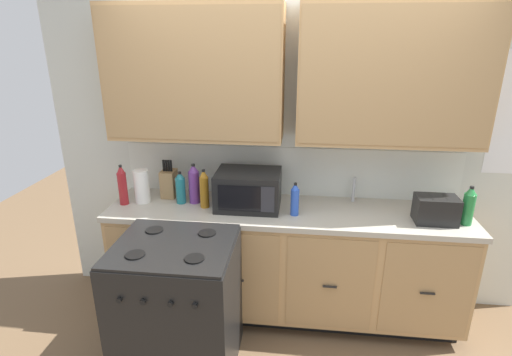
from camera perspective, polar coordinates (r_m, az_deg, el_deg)
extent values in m
plane|color=brown|center=(3.28, 3.64, -21.70)|extent=(8.00, 8.00, 0.00)
cube|color=silver|center=(3.22, 4.76, 3.09)|extent=(3.87, 0.05, 2.51)
cube|color=silver|center=(3.23, 4.68, 0.94)|extent=(2.67, 0.01, 0.40)
cube|color=tan|center=(3.01, -8.74, 14.52)|extent=(1.28, 0.34, 0.95)
cube|color=#A58052|center=(2.84, -9.68, 14.17)|extent=(1.26, 0.01, 0.89)
cube|color=tan|center=(2.97, 18.85, 13.65)|extent=(1.28, 0.34, 0.95)
cube|color=#A58052|center=(2.79, 19.55, 13.26)|extent=(1.26, 0.01, 0.89)
cube|color=black|center=(3.51, 3.98, -17.53)|extent=(2.61, 0.48, 0.10)
cube|color=tan|center=(3.23, 4.15, -11.53)|extent=(2.67, 0.60, 0.79)
cube|color=#A88354|center=(3.17, -15.00, -12.91)|extent=(0.61, 0.01, 0.73)
cube|color=black|center=(3.16, -15.08, -13.12)|extent=(0.10, 0.01, 0.01)
cube|color=#A88354|center=(3.01, -2.71, -14.15)|extent=(0.61, 0.01, 0.73)
cube|color=black|center=(3.00, -2.75, -14.38)|extent=(0.10, 0.01, 0.01)
cube|color=#A88354|center=(2.98, 10.47, -14.77)|extent=(0.61, 0.01, 0.73)
cube|color=black|center=(2.98, 10.48, -15.01)|extent=(0.10, 0.01, 0.01)
cube|color=#A88354|center=(3.11, 23.23, -14.67)|extent=(0.61, 0.01, 0.73)
cube|color=black|center=(3.10, 23.28, -14.90)|extent=(0.10, 0.01, 0.01)
cube|color=#ADA899|center=(3.04, 4.34, -4.78)|extent=(2.70, 0.63, 0.04)
cube|color=#A8AAAF|center=(3.09, 13.95, -4.80)|extent=(0.56, 0.38, 0.02)
cube|color=black|center=(2.84, -11.04, -17.73)|extent=(0.76, 0.66, 0.92)
cube|color=black|center=(2.59, -11.72, -9.41)|extent=(0.74, 0.65, 0.02)
cylinder|color=black|center=(2.51, -16.85, -10.46)|extent=(0.12, 0.12, 0.01)
cylinder|color=black|center=(2.40, -8.77, -11.31)|extent=(0.12, 0.12, 0.01)
cylinder|color=black|center=(2.77, -14.29, -7.24)|extent=(0.12, 0.12, 0.01)
cylinder|color=black|center=(2.67, -6.97, -7.83)|extent=(0.12, 0.12, 0.01)
cylinder|color=black|center=(2.49, -18.96, -16.18)|extent=(0.03, 0.02, 0.03)
cylinder|color=black|center=(2.44, -15.85, -16.68)|extent=(0.03, 0.02, 0.03)
cylinder|color=black|center=(2.39, -12.13, -17.20)|extent=(0.03, 0.02, 0.03)
cylinder|color=black|center=(2.35, -8.74, -17.62)|extent=(0.03, 0.02, 0.03)
cube|color=black|center=(3.01, -1.11, -1.63)|extent=(0.48, 0.36, 0.28)
cube|color=black|center=(2.85, -2.41, -2.94)|extent=(0.31, 0.01, 0.19)
cube|color=#28282D|center=(2.83, 1.67, -3.12)|extent=(0.10, 0.01, 0.19)
cube|color=black|center=(3.05, 24.28, -4.14)|extent=(0.28, 0.18, 0.19)
cube|color=black|center=(3.00, 23.62, -2.53)|extent=(0.02, 0.13, 0.01)
cube|color=black|center=(3.03, 25.42, -2.58)|extent=(0.02, 0.13, 0.01)
cube|color=#9C794E|center=(3.29, -12.29, -0.78)|extent=(0.11, 0.14, 0.22)
cylinder|color=black|center=(3.24, -13.05, 1.75)|extent=(0.02, 0.02, 0.09)
cylinder|color=black|center=(3.23, -12.72, 1.74)|extent=(0.02, 0.02, 0.09)
cylinder|color=black|center=(3.23, -12.38, 1.73)|extent=(0.02, 0.02, 0.09)
cylinder|color=black|center=(3.22, -12.04, 1.72)|extent=(0.02, 0.02, 0.09)
cylinder|color=#B2B5BA|center=(3.21, 13.76, -1.61)|extent=(0.02, 0.02, 0.20)
cylinder|color=white|center=(3.23, -15.98, -1.14)|extent=(0.12, 0.12, 0.26)
cylinder|color=#663384|center=(3.13, -8.81, -1.31)|extent=(0.08, 0.08, 0.25)
cone|color=#663384|center=(3.08, -8.96, 1.43)|extent=(0.08, 0.08, 0.06)
cylinder|color=black|center=(3.07, -8.98, 1.85)|extent=(0.03, 0.03, 0.02)
cylinder|color=blue|center=(2.90, 5.56, -3.46)|extent=(0.06, 0.06, 0.20)
cone|color=blue|center=(2.86, 5.64, -1.18)|extent=(0.06, 0.06, 0.05)
cylinder|color=black|center=(2.85, 5.65, -0.86)|extent=(0.02, 0.02, 0.02)
cylinder|color=maroon|center=(3.23, -18.47, -1.45)|extent=(0.07, 0.07, 0.25)
cone|color=maroon|center=(3.18, -18.78, 1.22)|extent=(0.06, 0.06, 0.06)
cylinder|color=black|center=(3.17, -18.82, 1.62)|extent=(0.02, 0.02, 0.02)
cylinder|color=#237A38|center=(3.11, 27.99, -3.95)|extent=(0.08, 0.08, 0.22)
cone|color=#237A38|center=(3.06, 28.40, -1.55)|extent=(0.07, 0.07, 0.06)
cylinder|color=black|center=(3.05, 28.46, -1.20)|extent=(0.03, 0.03, 0.02)
cylinder|color=#1E707A|center=(3.15, -10.69, -1.77)|extent=(0.08, 0.08, 0.20)
cone|color=#1E707A|center=(3.10, -10.84, 0.41)|extent=(0.07, 0.07, 0.05)
cylinder|color=black|center=(3.10, -10.86, 0.72)|extent=(0.03, 0.03, 0.02)
cylinder|color=#9E6619|center=(3.03, -7.38, -2.03)|extent=(0.07, 0.07, 0.24)
cone|color=#9E6619|center=(2.98, -7.51, 0.66)|extent=(0.06, 0.06, 0.06)
cylinder|color=black|center=(2.98, -7.53, 1.06)|extent=(0.02, 0.02, 0.02)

